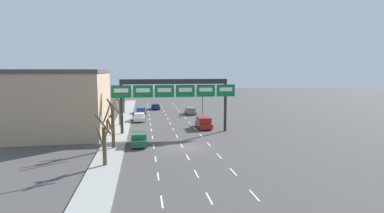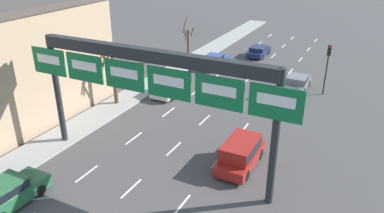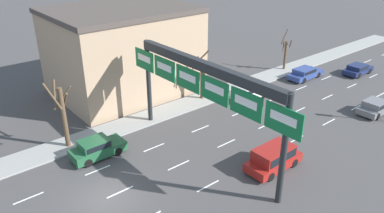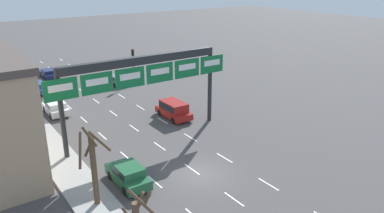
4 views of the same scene
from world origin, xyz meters
The scene contains 12 objects.
lane_dashes centered at (0.00, 13.50, 0.01)m, with size 6.72×67.00×0.01m.
sign_gantry centered at (0.00, 8.38, 6.24)m, with size 17.38×0.70×7.67m.
building_near centered at (-15.43, 10.60, 4.51)m, with size 11.48×14.23×9.01m.
car_white centered at (-5.13, 19.32, 0.75)m, with size 1.95×4.07×1.41m.
car_green centered at (-4.99, 1.86, 0.81)m, with size 1.85×4.22×1.54m.
suv_red centered at (4.75, 11.15, 0.98)m, with size 1.98×4.52×1.76m.
car_navy centered at (-1.63, 35.08, 0.67)m, with size 1.88×4.28×1.23m.
car_blue centered at (-4.88, 28.79, 0.71)m, with size 1.90×4.86×1.30m.
car_grey centered at (5.03, 26.00, 0.73)m, with size 1.91×3.95×1.35m.
traffic_light_near_gantry centered at (7.48, 25.82, 3.30)m, with size 0.30×0.35×4.62m.
tree_bare_second centered at (-8.18, 15.30, 2.70)m, with size 2.03×2.25×4.95m.
tree_bare_furthest centered at (-8.42, 29.41, 2.29)m, with size 1.34×1.31×4.94m.
Camera 2 is at (11.12, -8.21, 13.17)m, focal length 35.00 mm.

